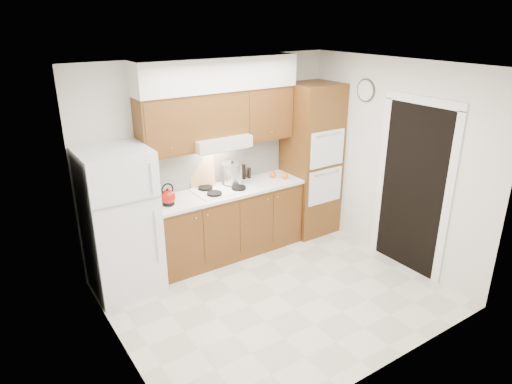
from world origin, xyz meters
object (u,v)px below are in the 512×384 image
oven_cabinet (311,160)px  stock_pot (233,173)px  fridge (120,222)px  kettle (168,197)px

oven_cabinet → stock_pot: size_ratio=8.15×
fridge → kettle: bearing=-1.5°
fridge → kettle: (0.59, -0.02, 0.18)m
fridge → stock_pot: 1.62m
oven_cabinet → kettle: 2.26m
kettle → stock_pot: size_ratio=0.67×
kettle → fridge: bearing=-168.2°
fridge → stock_pot: fridge is taller
oven_cabinet → kettle: oven_cabinet is taller
fridge → oven_cabinet: oven_cabinet is taller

